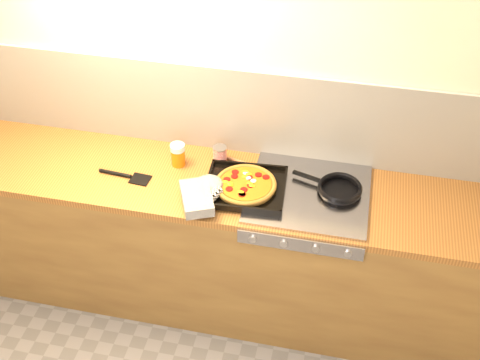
% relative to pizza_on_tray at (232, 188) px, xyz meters
% --- Properties ---
extents(room_shell, '(3.20, 3.20, 3.20)m').
position_rel_pizza_on_tray_xyz_m(room_shell, '(-0.07, 0.37, 0.21)').
color(room_shell, white).
rests_on(room_shell, ground).
extents(counter_run, '(3.20, 0.62, 0.90)m').
position_rel_pizza_on_tray_xyz_m(counter_run, '(-0.07, 0.08, -0.49)').
color(counter_run, olive).
rests_on(counter_run, ground).
extents(stovetop, '(0.60, 0.56, 0.02)m').
position_rel_pizza_on_tray_xyz_m(stovetop, '(0.38, 0.08, -0.04)').
color(stovetop, '#9D9CA2').
rests_on(stovetop, counter_run).
extents(pizza_on_tray, '(0.53, 0.48, 0.07)m').
position_rel_pizza_on_tray_xyz_m(pizza_on_tray, '(0.00, 0.00, 0.00)').
color(pizza_on_tray, black).
rests_on(pizza_on_tray, stovetop).
extents(frying_pan, '(0.39, 0.28, 0.04)m').
position_rel_pizza_on_tray_xyz_m(frying_pan, '(0.52, 0.11, -0.01)').
color(frying_pan, black).
rests_on(frying_pan, stovetop).
extents(tomato_can, '(0.08, 0.08, 0.11)m').
position_rel_pizza_on_tray_xyz_m(tomato_can, '(-0.12, 0.23, 0.01)').
color(tomato_can, maroon).
rests_on(tomato_can, counter_run).
extents(juice_glass, '(0.10, 0.10, 0.13)m').
position_rel_pizza_on_tray_xyz_m(juice_glass, '(-0.33, 0.18, 0.02)').
color(juice_glass, orange).
rests_on(juice_glass, counter_run).
extents(wooden_spoon, '(0.30, 0.11, 0.02)m').
position_rel_pizza_on_tray_xyz_m(wooden_spoon, '(0.06, 0.23, -0.03)').
color(wooden_spoon, '#B5734C').
rests_on(wooden_spoon, counter_run).
extents(black_spatula, '(0.28, 0.09, 0.02)m').
position_rel_pizza_on_tray_xyz_m(black_spatula, '(-0.57, 0.02, -0.04)').
color(black_spatula, black).
rests_on(black_spatula, counter_run).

